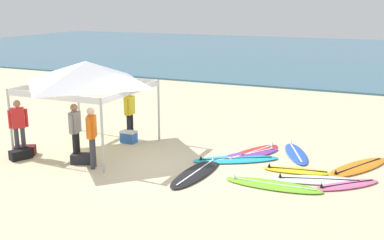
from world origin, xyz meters
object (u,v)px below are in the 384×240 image
(surfboard_purple, at_px, (246,155))
(person_orange, at_px, (92,133))
(surfboard_cyan, at_px, (236,159))
(canopy_tent, at_px, (86,73))
(person_grey, at_px, (75,129))
(surfboard_pink, at_px, (347,185))
(surfboard_yellow, at_px, (297,170))
(surfboard_orange, at_px, (358,167))
(person_yellow, at_px, (130,111))
(gear_bag_on_sand, at_px, (21,154))
(gear_bag_by_pole, at_px, (25,150))
(person_red, at_px, (19,124))
(surfboard_lime, at_px, (273,185))
(surfboard_white, at_px, (318,180))
(surfboard_red, at_px, (252,153))
(surfboard_blue, at_px, (296,154))
(surfboard_black, at_px, (197,172))
(gear_bag_near_tent, at_px, (82,159))
(cooler_box, at_px, (129,137))

(surfboard_purple, height_order, person_orange, person_orange)
(surfboard_purple, relative_size, surfboard_cyan, 0.96)
(surfboard_purple, xyz_separation_m, surfboard_cyan, (-0.17, -0.49, -0.00))
(canopy_tent, xyz_separation_m, person_grey, (0.40, -1.19, -1.40))
(surfboard_pink, distance_m, surfboard_yellow, 1.44)
(canopy_tent, relative_size, person_grey, 1.94)
(person_orange, bearing_deg, surfboard_orange, 23.52)
(person_grey, height_order, person_yellow, same)
(surfboard_pink, xyz_separation_m, surfboard_orange, (0.15, 1.48, -0.00))
(gear_bag_on_sand, bearing_deg, surfboard_yellow, 16.16)
(surfboard_yellow, bearing_deg, gear_bag_by_pole, -166.57)
(gear_bag_by_pole, bearing_deg, surfboard_yellow, 13.43)
(person_red, relative_size, person_orange, 1.00)
(surfboard_purple, distance_m, person_yellow, 4.16)
(canopy_tent, xyz_separation_m, surfboard_lime, (6.00, -0.70, -2.35))
(surfboard_purple, height_order, surfboard_white, same)
(surfboard_lime, relative_size, surfboard_red, 1.03)
(canopy_tent, bearing_deg, surfboard_blue, 18.37)
(person_grey, height_order, person_orange, same)
(gear_bag_by_pole, bearing_deg, surfboard_white, 9.39)
(surfboard_black, relative_size, gear_bag_near_tent, 4.39)
(surfboard_pink, xyz_separation_m, gear_bag_on_sand, (-8.96, -1.69, 0.10))
(gear_bag_by_pole, height_order, gear_bag_on_sand, same)
(surfboard_white, distance_m, person_yellow, 6.52)
(surfboard_cyan, relative_size, person_orange, 1.46)
(gear_bag_on_sand, bearing_deg, person_orange, 5.90)
(surfboard_orange, bearing_deg, person_yellow, -178.41)
(surfboard_orange, distance_m, surfboard_red, 3.04)
(surfboard_purple, relative_size, surfboard_orange, 0.96)
(gear_bag_by_pole, bearing_deg, surfboard_orange, 16.94)
(surfboard_blue, xyz_separation_m, surfboard_black, (-2.11, -2.67, -0.00))
(gear_bag_near_tent, bearing_deg, surfboard_red, 33.46)
(person_orange, bearing_deg, person_red, -179.15)
(gear_bag_near_tent, height_order, gear_bag_on_sand, same)
(surfboard_cyan, bearing_deg, person_yellow, 171.77)
(person_yellow, bearing_deg, surfboard_white, -11.01)
(surfboard_white, relative_size, person_red, 1.45)
(surfboard_lime, distance_m, person_orange, 5.02)
(canopy_tent, xyz_separation_m, surfboard_purple, (4.71, 1.26, -2.35))
(surfboard_orange, height_order, gear_bag_near_tent, gear_bag_near_tent)
(surfboard_blue, distance_m, surfboard_white, 2.13)
(surfboard_pink, distance_m, person_yellow, 7.21)
(surfboard_blue, height_order, person_orange, person_orange)
(person_grey, distance_m, gear_bag_near_tent, 0.88)
(surfboard_cyan, height_order, gear_bag_on_sand, gear_bag_on_sand)
(surfboard_purple, bearing_deg, person_red, -156.34)
(gear_bag_on_sand, height_order, cooler_box, cooler_box)
(surfboard_blue, height_order, gear_bag_by_pole, gear_bag_by_pole)
(person_orange, bearing_deg, cooler_box, 98.13)
(surfboard_orange, distance_m, surfboard_white, 1.67)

